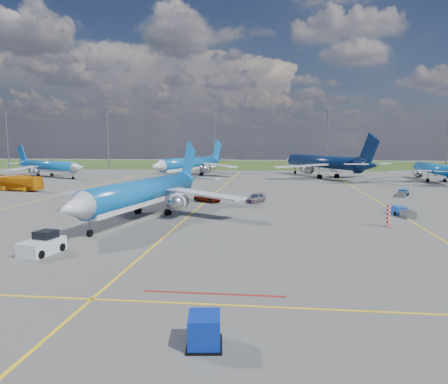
# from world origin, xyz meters

# --- Properties ---
(ground) EXTENTS (400.00, 400.00, 0.00)m
(ground) POSITION_xyz_m (0.00, 0.00, 0.00)
(ground) COLOR #545452
(ground) RESTS_ON ground
(grass_strip) EXTENTS (400.00, 80.00, 0.01)m
(grass_strip) POSITION_xyz_m (0.00, 150.00, 0.00)
(grass_strip) COLOR #2D4719
(grass_strip) RESTS_ON ground
(taxiway_lines) EXTENTS (60.25, 160.00, 0.02)m
(taxiway_lines) POSITION_xyz_m (0.17, 27.70, 0.01)
(taxiway_lines) COLOR yellow
(taxiway_lines) RESTS_ON ground
(floodlight_masts) EXTENTS (202.20, 0.50, 22.70)m
(floodlight_masts) POSITION_xyz_m (10.00, 110.00, 12.56)
(floodlight_masts) COLOR slate
(floodlight_masts) RESTS_ON ground
(warning_post) EXTENTS (0.50, 0.50, 3.00)m
(warning_post) POSITION_xyz_m (26.00, 8.00, 1.50)
(warning_post) COLOR red
(warning_post) RESTS_ON ground
(bg_jet_nw) EXTENTS (43.56, 40.57, 9.14)m
(bg_jet_nw) POSITION_xyz_m (-53.89, 74.06, 0.00)
(bg_jet_nw) COLOR #0C61B5
(bg_jet_nw) RESTS_ON ground
(bg_jet_nnw) EXTENTS (43.34, 49.07, 10.69)m
(bg_jet_nnw) POSITION_xyz_m (-13.71, 82.90, 0.00)
(bg_jet_nnw) COLOR #0C61B5
(bg_jet_nnw) RESTS_ON ground
(bg_jet_n) EXTENTS (52.80, 57.46, 12.14)m
(bg_jet_n) POSITION_xyz_m (25.60, 81.70, 0.00)
(bg_jet_n) COLOR #07193C
(bg_jet_n) RESTS_ON ground
(bg_jet_ne) EXTENTS (25.87, 33.92, 8.87)m
(bg_jet_ne) POSITION_xyz_m (53.40, 73.04, 0.00)
(bg_jet_ne) COLOR #0C61B5
(bg_jet_ne) RESTS_ON ground
(main_airliner) EXTENTS (36.06, 43.46, 10.15)m
(main_airliner) POSITION_xyz_m (-5.89, 11.09, 0.00)
(main_airliner) COLOR #0C61B5
(main_airliner) RESTS_ON ground
(pushback_tug) EXTENTS (3.04, 6.28, 2.09)m
(pushback_tug) POSITION_xyz_m (-9.59, -9.02, 0.84)
(pushback_tug) COLOR silver
(pushback_tug) RESTS_ON ground
(uld_container) EXTENTS (1.89, 2.25, 1.64)m
(uld_container) POSITION_xyz_m (8.58, -25.66, 0.82)
(uld_container) COLOR #0B299F
(uld_container) RESTS_ON ground
(apron_bus) EXTENTS (12.18, 5.07, 3.30)m
(apron_bus) POSITION_xyz_m (-42.77, 39.86, 1.65)
(apron_bus) COLOR orange
(apron_bus) RESTS_ON ground
(service_car_a) EXTENTS (2.19, 3.83, 1.23)m
(service_car_a) POSITION_xyz_m (-12.90, 32.86, 0.61)
(service_car_a) COLOR #999999
(service_car_a) RESTS_ON ground
(service_car_b) EXTENTS (5.40, 4.46, 1.37)m
(service_car_b) POSITION_xyz_m (0.49, 27.22, 0.68)
(service_car_b) COLOR #999999
(service_car_b) RESTS_ON ground
(service_car_c) EXTENTS (3.78, 5.39, 1.45)m
(service_car_c) POSITION_xyz_m (8.82, 28.15, 0.72)
(service_car_c) COLOR #999999
(service_car_c) RESTS_ON ground
(baggage_tug_w) EXTENTS (2.59, 5.72, 1.24)m
(baggage_tug_w) POSITION_xyz_m (29.91, 16.69, 0.58)
(baggage_tug_w) COLOR #1B4DA7
(baggage_tug_w) RESTS_ON ground
(baggage_tug_c) EXTENTS (2.18, 4.40, 0.95)m
(baggage_tug_c) POSITION_xyz_m (-18.72, 45.02, 0.45)
(baggage_tug_c) COLOR navy
(baggage_tug_c) RESTS_ON ground
(baggage_tug_e) EXTENTS (3.35, 5.62, 1.23)m
(baggage_tug_e) POSITION_xyz_m (36.57, 39.91, 0.57)
(baggage_tug_e) COLOR #1A4C9D
(baggage_tug_e) RESTS_ON ground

